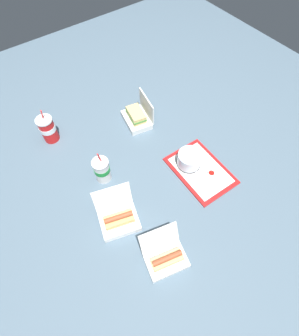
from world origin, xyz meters
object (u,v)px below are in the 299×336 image
food_tray (200,171)px  soda_cup_front (102,170)px  clamshell_sandwich_front (137,117)px  ketchup_cup (211,174)px  plastic_fork (198,177)px  clamshell_hotdog_back (166,258)px  soda_cup_center (48,129)px  clamshell_hotdog_center (119,218)px  cake_container (189,159)px

food_tray → soda_cup_front: soda_cup_front is taller
clamshell_sandwich_front → ketchup_cup: bearing=-171.1°
plastic_fork → clamshell_sandwich_front: 0.55m
ketchup_cup → clamshell_hotdog_back: 0.53m
food_tray → plastic_fork: size_ratio=3.45×
food_tray → soda_cup_center: (0.72, 0.57, 0.08)m
clamshell_hotdog_back → plastic_fork: bearing=-60.1°
ketchup_cup → clamshell_hotdog_center: bearing=82.0°
plastic_fork → clamshell_sandwich_front: size_ratio=0.49×
plastic_fork → clamshell_hotdog_center: 0.49m
food_tray → clamshell_hotdog_back: size_ratio=1.71×
clamshell_sandwich_front → soda_cup_front: 0.46m
clamshell_sandwich_front → food_tray: bearing=-172.4°
cake_container → ketchup_cup: cake_container is taller
clamshell_hotdog_center → soda_cup_front: soda_cup_front is taller
ketchup_cup → soda_cup_front: soda_cup_front is taller
cake_container → clamshell_hotdog_back: bearing=128.0°
ketchup_cup → clamshell_sandwich_front: clamshell_sandwich_front is taller
food_tray → cake_container: bearing=19.7°
clamshell_hotdog_back → soda_cup_front: 0.56m
plastic_fork → cake_container: bearing=13.5°
plastic_fork → clamshell_hotdog_back: clamshell_hotdog_back is taller
plastic_fork → clamshell_hotdog_center: size_ratio=0.47×
plastic_fork → food_tray: bearing=-36.2°
ketchup_cup → plastic_fork: (0.03, 0.06, -0.01)m
soda_cup_front → clamshell_sandwich_front: bearing=-59.1°
ketchup_cup → clamshell_hotdog_center: (0.08, 0.56, 0.01)m
ketchup_cup → soda_cup_center: soda_cup_center is taller
plastic_fork → clamshell_hotdog_center: (0.05, 0.49, 0.03)m
clamshell_hotdog_back → soda_cup_front: soda_cup_front is taller
food_tray → clamshell_hotdog_center: bearing=87.9°
food_tray → clamshell_hotdog_center: (0.02, 0.53, 0.03)m
cake_container → soda_cup_center: soda_cup_center is taller
cake_container → plastic_fork: (-0.10, 0.02, -0.04)m
cake_container → clamshell_hotdog_back: size_ratio=0.63×
soda_cup_front → soda_cup_center: 0.45m
cake_container → soda_cup_center: size_ratio=0.61×
plastic_fork → soda_cup_front: (0.31, 0.42, 0.06)m
cake_container → soda_cup_front: 0.49m
ketchup_cup → clamshell_hotdog_back: (-0.21, 0.49, 0.01)m
plastic_fork → clamshell_sandwich_front: clamshell_sandwich_front is taller
cake_container → clamshell_hotdog_center: 0.51m
clamshell_hotdog_center → clamshell_hotdog_back: 0.30m
clamshell_hotdog_back → ketchup_cup: bearing=-66.6°
plastic_fork → soda_cup_center: 0.92m
soda_cup_front → soda_cup_center: soda_cup_center is taller
clamshell_hotdog_back → clamshell_hotdog_center: bearing=13.5°
clamshell_sandwich_front → clamshell_hotdog_back: 0.88m
clamshell_hotdog_center → soda_cup_front: (0.27, -0.07, 0.04)m
clamshell_sandwich_front → soda_cup_center: bearing=68.6°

